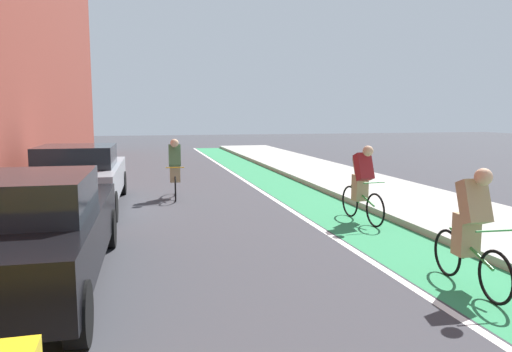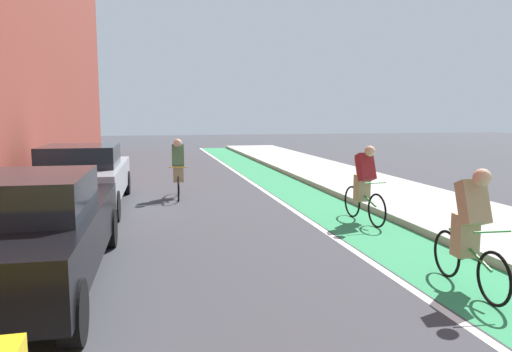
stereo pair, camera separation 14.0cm
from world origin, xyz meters
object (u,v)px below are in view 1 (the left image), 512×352
cyclist_mid (471,228)px  cyclist_trailing (362,182)px  parked_sedan_silver (79,176)px  cyclist_far (175,167)px  parked_sedan_black (26,231)px

cyclist_mid → cyclist_trailing: cyclist_trailing is taller
parked_sedan_silver → cyclist_far: bearing=21.0°
parked_sedan_black → cyclist_trailing: 6.57m
parked_sedan_silver → cyclist_mid: (5.59, -6.93, 0.02)m
parked_sedan_silver → cyclist_mid: size_ratio=2.77×
parked_sedan_black → cyclist_far: (2.35, 6.55, 0.06)m
cyclist_far → cyclist_mid: bearing=-67.5°
cyclist_far → parked_sedan_silver: bearing=-159.0°
cyclist_trailing → cyclist_mid: bearing=-95.6°
parked_sedan_silver → cyclist_mid: cyclist_mid is taller
cyclist_mid → cyclist_far: cyclist_far is taller
parked_sedan_silver → parked_sedan_black: bearing=-90.0°
parked_sedan_black → cyclist_trailing: (5.99, 2.71, 0.06)m
parked_sedan_black → cyclist_mid: size_ratio=2.79×
cyclist_mid → cyclist_trailing: (0.39, 3.99, 0.04)m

